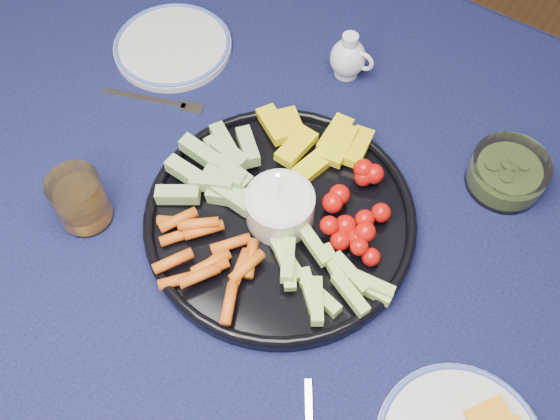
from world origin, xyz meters
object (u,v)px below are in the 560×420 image
Objects in this scene: dining_table at (354,251)px; pickle_bowl at (507,174)px; crudite_platter at (278,214)px; creamer_pitcher at (348,58)px; juice_tumbler at (81,202)px; side_plate_extra at (173,46)px.

dining_table is 0.26m from pickle_bowl.
crudite_platter is 0.32m from creamer_pitcher.
juice_tumbler is (-0.17, -0.46, 0.00)m from creamer_pitcher.
creamer_pitcher is at bearing 124.83° from dining_table.
crudite_platter is 3.42× the size of pickle_bowl.
crudite_platter reaches higher than pickle_bowl.
creamer_pitcher is at bearing 168.91° from pickle_bowl.
dining_table is 14.40× the size of pickle_bowl.
pickle_bowl is (0.31, -0.06, -0.01)m from creamer_pitcher.
creamer_pitcher is 0.32m from pickle_bowl.
crudite_platter is (-0.10, -0.07, 0.11)m from dining_table.
creamer_pitcher is (-0.07, 0.31, 0.01)m from crudite_platter.
juice_tumbler reaches higher than pickle_bowl.
dining_table is 8.06× the size of side_plate_extra.
side_plate_extra is (-0.45, 0.12, 0.10)m from dining_table.
creamer_pitcher is 0.49m from juice_tumbler.
juice_tumbler is at bearing -110.37° from creamer_pitcher.
pickle_bowl reaches higher than side_plate_extra.
side_plate_extra is at bearing 164.83° from dining_table.
pickle_bowl is 0.63m from juice_tumbler.
juice_tumbler is (-0.24, -0.15, 0.02)m from crudite_platter.
creamer_pitcher is 0.73× the size of pickle_bowl.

